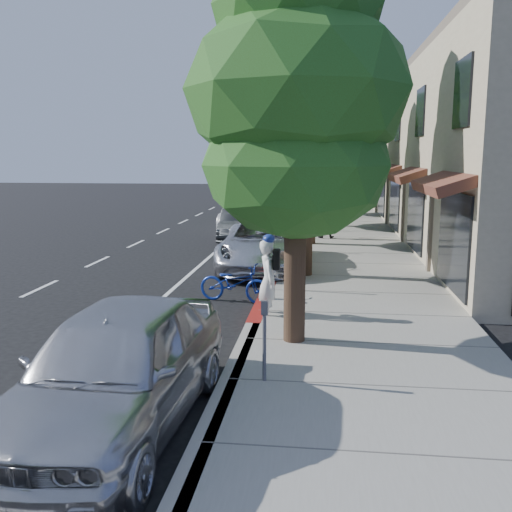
# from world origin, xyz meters

# --- Properties ---
(ground) EXTENTS (120.00, 120.00, 0.00)m
(ground) POSITION_xyz_m (0.00, 0.00, 0.00)
(ground) COLOR black
(ground) RESTS_ON ground
(sidewalk) EXTENTS (4.60, 56.00, 0.15)m
(sidewalk) POSITION_xyz_m (2.30, 8.00, 0.07)
(sidewalk) COLOR gray
(sidewalk) RESTS_ON ground
(curb) EXTENTS (0.30, 56.00, 0.15)m
(curb) POSITION_xyz_m (0.00, 8.00, 0.07)
(curb) COLOR #9E998E
(curb) RESTS_ON ground
(curb_red_segment) EXTENTS (0.32, 4.00, 0.15)m
(curb_red_segment) POSITION_xyz_m (0.00, 1.00, 0.07)
(curb_red_segment) COLOR maroon
(curb_red_segment) RESTS_ON ground
(storefront_building) EXTENTS (10.00, 36.00, 7.00)m
(storefront_building) POSITION_xyz_m (9.60, 18.00, 3.50)
(storefront_building) COLOR #B7A88D
(storefront_building) RESTS_ON ground
(street_tree_0) EXTENTS (3.97, 3.97, 7.21)m
(street_tree_0) POSITION_xyz_m (0.90, -2.00, 4.55)
(street_tree_0) COLOR black
(street_tree_0) RESTS_ON ground
(street_tree_1) EXTENTS (4.28, 4.28, 8.11)m
(street_tree_1) POSITION_xyz_m (0.90, 4.00, 5.16)
(street_tree_1) COLOR black
(street_tree_1) RESTS_ON ground
(street_tree_2) EXTENTS (4.28, 4.28, 7.35)m
(street_tree_2) POSITION_xyz_m (0.90, 10.00, 4.58)
(street_tree_2) COLOR black
(street_tree_2) RESTS_ON ground
(street_tree_3) EXTENTS (5.53, 5.53, 7.98)m
(street_tree_3) POSITION_xyz_m (0.90, 16.00, 4.78)
(street_tree_3) COLOR black
(street_tree_3) RESTS_ON ground
(street_tree_4) EXTENTS (4.27, 4.27, 7.27)m
(street_tree_4) POSITION_xyz_m (0.90, 22.00, 4.53)
(street_tree_4) COLOR black
(street_tree_4) RESTS_ON ground
(street_tree_5) EXTENTS (4.60, 4.60, 7.80)m
(street_tree_5) POSITION_xyz_m (0.90, 28.00, 4.86)
(street_tree_5) COLOR black
(street_tree_5) RESTS_ON ground
(cyclist) EXTENTS (0.54, 0.72, 1.78)m
(cyclist) POSITION_xyz_m (0.25, -0.25, 0.89)
(cyclist) COLOR silver
(cyclist) RESTS_ON ground
(bicycle) EXTENTS (1.91, 1.01, 0.95)m
(bicycle) POSITION_xyz_m (-0.73, 1.22, 0.48)
(bicycle) COLOR navy
(bicycle) RESTS_ON ground
(silver_suv) EXTENTS (2.86, 5.73, 1.56)m
(silver_suv) POSITION_xyz_m (-0.50, 5.50, 0.78)
(silver_suv) COLOR silver
(silver_suv) RESTS_ON ground
(dark_sedan) EXTENTS (1.69, 4.19, 1.35)m
(dark_sedan) POSITION_xyz_m (-2.16, 11.42, 0.68)
(dark_sedan) COLOR #222528
(dark_sedan) RESTS_ON ground
(white_pickup) EXTENTS (3.16, 6.39, 1.79)m
(white_pickup) POSITION_xyz_m (-1.89, 15.00, 0.89)
(white_pickup) COLOR white
(white_pickup) RESTS_ON ground
(dark_suv_far) EXTENTS (2.31, 5.05, 1.68)m
(dark_suv_far) POSITION_xyz_m (-2.20, 21.50, 0.84)
(dark_suv_far) COLOR black
(dark_suv_far) RESTS_ON ground
(near_car_a) EXTENTS (2.22, 5.03, 1.68)m
(near_car_a) POSITION_xyz_m (-1.23, -5.50, 0.84)
(near_car_a) COLOR #BABBBF
(near_car_a) RESTS_ON ground
(pedestrian) EXTENTS (0.91, 0.73, 1.79)m
(pedestrian) POSITION_xyz_m (1.43, 11.63, 1.04)
(pedestrian) COLOR black
(pedestrian) RESTS_ON sidewalk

